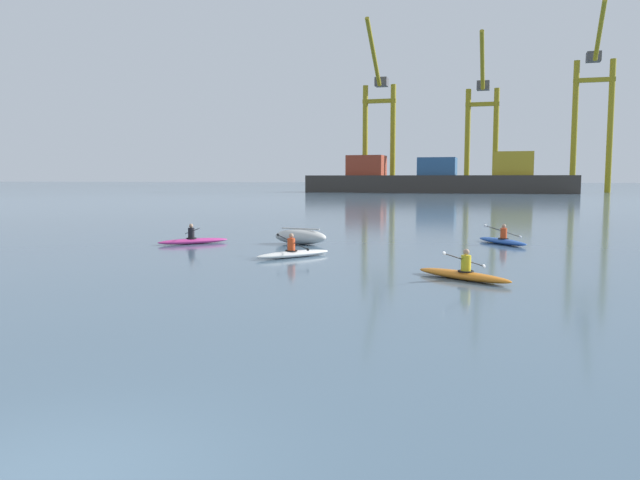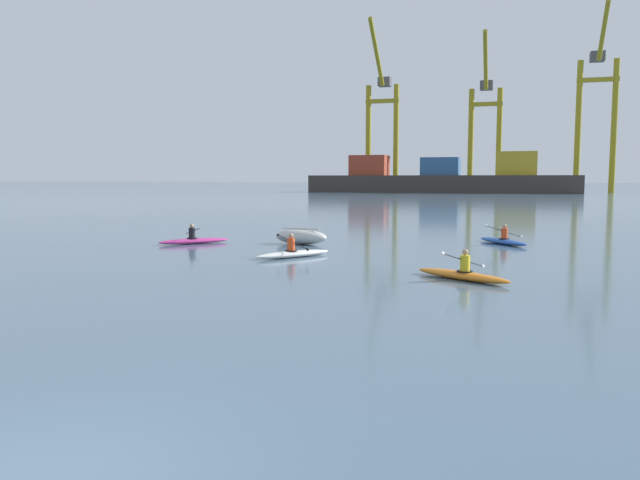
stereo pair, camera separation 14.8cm
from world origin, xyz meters
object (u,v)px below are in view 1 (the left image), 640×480
Objects in this scene: kayak_white at (293,253)px; kayak_magenta at (193,240)px; gantry_crane_east_mid at (593,105)px; kayak_blue at (502,240)px; gantry_crane_west at (379,117)px; container_barge at (438,179)px; gantry_crane_west_mid at (482,120)px; capsized_dinghy at (300,237)px; kayak_orange at (463,274)px.

kayak_magenta is (-6.16, 3.39, 0.00)m from kayak_white.
gantry_crane_east_mid is 12.01× the size of kayak_blue.
kayak_blue is 0.99× the size of kayak_white.
container_barge is at bearing -34.16° from gantry_crane_west.
gantry_crane_west_mid is 119.72m from capsized_dinghy.
gantry_crane_east_mid is (22.43, -4.70, 2.08)m from gantry_crane_west_mid.
kayak_white is (5.68, -108.94, -2.62)m from container_barge.
gantry_crane_west_mid is at bearing 88.90° from kayak_white.
gantry_crane_west is 0.98× the size of gantry_crane_east_mid.
gantry_crane_west is 126.48m from kayak_orange.
gantry_crane_east_mid is 13.46× the size of capsized_dinghy.
capsized_dinghy is at bearing 14.85° from kayak_magenta.
kayak_orange is at bearing -28.39° from kayak_magenta.
kayak_blue is (5.47, -115.89, -15.81)m from gantry_crane_west_mid.
gantry_crane_east_mid reaches higher than kayak_blue.
kayak_magenta is (-0.48, -105.54, -2.62)m from container_barge.
container_barge reaches higher than kayak_white.
kayak_magenta is (-30.94, -115.24, -17.89)m from gantry_crane_east_mid.
gantry_crane_east_mid is 122.51m from kayak_white.
gantry_crane_east_mid is at bearing -0.26° from gantry_crane_west.
kayak_magenta is at bearing -90.26° from container_barge.
capsized_dinghy is (-3.61, -118.64, -15.63)m from gantry_crane_west_mid.
gantry_crane_west is 13.21× the size of capsized_dinghy.
kayak_magenta reaches higher than capsized_dinghy.
kayak_magenta is (-8.52, -119.94, -15.81)m from gantry_crane_west_mid.
gantry_crane_east_mid is 118.21m from capsized_dinghy.
kayak_magenta is at bearing -83.03° from gantry_crane_west.
kayak_white is at bearing -75.06° from capsized_dinghy.
kayak_blue is at bearing -75.84° from gantry_crane_west.
kayak_blue is at bearing 16.85° from capsized_dinghy.
kayak_white reaches higher than capsized_dinghy.
container_barge is 17.93× the size of kayak_blue.
gantry_crane_west reaches higher than gantry_crane_west_mid.
gantry_crane_west is 121.71m from kayak_white.
kayak_blue is at bearing 84.39° from kayak_orange.
container_barge is 105.58m from kayak_magenta.
gantry_crane_east_mid is at bearing 78.20° from kayak_white.
gantry_crane_west_mid is at bearing 85.94° from kayak_magenta.
kayak_orange is 1.11× the size of kayak_magenta.
gantry_crane_east_mid is 11.89× the size of kayak_white.
gantry_crane_east_mid is 12.76× the size of kayak_magenta.
kayak_white is (20.27, -118.84, -16.74)m from gantry_crane_west.
kayak_white is at bearing -101.80° from gantry_crane_east_mid.
capsized_dinghy is 11.52m from kayak_orange.
gantry_crane_west is 11.30× the size of kayak_orange.
capsized_dinghy is 5.08m from kayak_magenta.
gantry_crane_west_mid is 117.09m from kayak_blue.
kayak_orange is at bearing -27.95° from kayak_white.
gantry_crane_west_mid reaches higher than container_barge.
gantry_crane_west_mid is at bearing 92.70° from kayak_blue.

